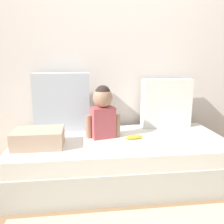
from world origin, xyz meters
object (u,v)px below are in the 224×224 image
throw_pillow_right (166,103)px  folded_blanket (39,138)px  toddler (103,110)px  banana (134,137)px  couch (120,159)px  throw_pillow_left (62,102)px

throw_pillow_right → folded_blanket: 1.33m
toddler → folded_blanket: 0.60m
banana → folded_blanket: folded_blanket is taller
throw_pillow_right → toddler: 0.75m
banana → folded_blanket: size_ratio=0.42×
throw_pillow_right → banana: throw_pillow_right is taller
couch → throw_pillow_left: bearing=148.2°
throw_pillow_left → banana: (0.66, -0.37, -0.27)m
throw_pillow_left → banana: throw_pillow_left is taller
throw_pillow_left → couch: bearing=-31.8°
couch → toddler: (-0.15, 0.05, 0.46)m
couch → folded_blanket: 0.76m
couch → banana: bearing=-17.0°
folded_blanket → toddler: bearing=16.6°
couch → throw_pillow_right: throw_pillow_right is taller
couch → throw_pillow_right: size_ratio=3.87×
throw_pillow_left → throw_pillow_right: 1.08m
toddler → folded_blanket: (-0.55, -0.16, -0.18)m
throw_pillow_right → toddler: throw_pillow_right is taller
folded_blanket → banana: bearing=5.0°
throw_pillow_right → toddler: size_ratio=1.05×
couch → throw_pillow_left: size_ratio=3.40×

